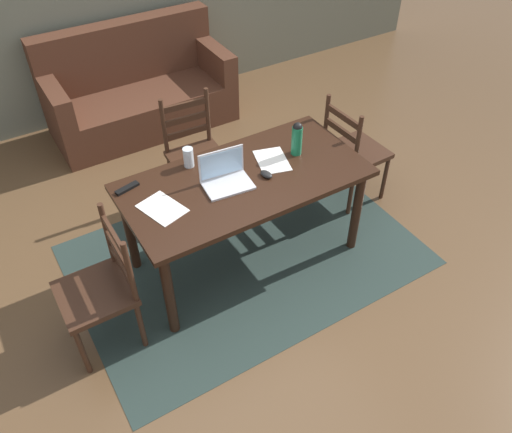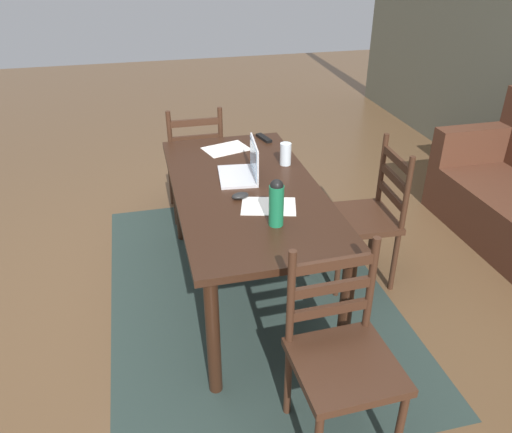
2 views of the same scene
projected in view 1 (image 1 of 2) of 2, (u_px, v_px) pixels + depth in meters
ground_plane at (246, 255)px, 4.09m from camera, size 14.00×14.00×0.00m
area_rug at (246, 255)px, 4.08m from camera, size 2.56×1.76×0.01m
dining_table at (245, 188)px, 3.63m from camera, size 1.69×0.85×0.77m
chair_right_far at (353, 152)px, 4.32m from camera, size 0.45×0.45×0.95m
chair_left_near at (101, 290)px, 3.23m from camera, size 0.44×0.44×0.95m
chair_far_head at (196, 156)px, 4.28m from camera, size 0.47×0.47×0.95m
couch at (138, 92)px, 5.28m from camera, size 1.80×0.80×1.00m
laptop at (225, 176)px, 3.49m from camera, size 0.34×0.25×0.23m
water_bottle at (297, 138)px, 3.69m from camera, size 0.08×0.08×0.25m
drinking_glass at (188, 157)px, 3.62m from camera, size 0.07×0.07×0.14m
computer_mouse at (266, 174)px, 3.57m from camera, size 0.08×0.11×0.03m
tv_remote at (127, 188)px, 3.47m from camera, size 0.18×0.08×0.02m
paper_stack_left at (162, 208)px, 3.33m from camera, size 0.29×0.34×0.00m
paper_stack_right at (272, 160)px, 3.71m from camera, size 0.28×0.34×0.00m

